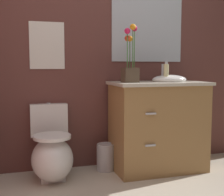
% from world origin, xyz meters
% --- Properties ---
extents(wall_back, '(4.12, 0.05, 2.50)m').
position_xyz_m(wall_back, '(0.20, 1.51, 1.25)').
color(wall_back, brown).
rests_on(wall_back, ground_plane).
extents(toilet, '(0.38, 0.59, 0.69)m').
position_xyz_m(toilet, '(-0.62, 1.21, 0.24)').
color(toilet, white).
rests_on(toilet, ground_plane).
extents(vanity_cabinet, '(0.94, 0.56, 1.07)m').
position_xyz_m(vanity_cabinet, '(0.45, 1.18, 0.46)').
color(vanity_cabinet, '#9E7242').
rests_on(vanity_cabinet, ground_plane).
extents(flower_vase, '(0.14, 0.14, 0.55)m').
position_xyz_m(flower_vase, '(0.13, 1.15, 1.07)').
color(flower_vase, '#4C3D2D').
rests_on(flower_vase, vanity_cabinet).
extents(soap_bottle, '(0.05, 0.05, 0.20)m').
position_xyz_m(soap_bottle, '(0.50, 1.12, 0.99)').
color(soap_bottle, beige).
rests_on(soap_bottle, vanity_cabinet).
extents(trash_bin, '(0.18, 0.18, 0.27)m').
position_xyz_m(trash_bin, '(-0.07, 1.30, 0.14)').
color(trash_bin, '#B7B7BC').
rests_on(trash_bin, ground_plane).
extents(wall_poster, '(0.34, 0.01, 0.46)m').
position_xyz_m(wall_poster, '(-0.62, 1.47, 1.25)').
color(wall_poster, silver).
extents(wall_mirror, '(0.80, 0.01, 0.70)m').
position_xyz_m(wall_mirror, '(0.45, 1.47, 1.45)').
color(wall_mirror, '#B2BCC6').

